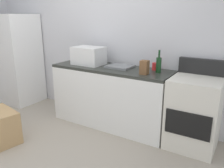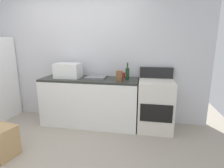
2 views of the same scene
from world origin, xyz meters
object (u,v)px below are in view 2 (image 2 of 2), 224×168
Objects in this scene: microwave at (68,70)px; stove_oven at (155,104)px; wine_bottle at (127,73)px; coffee_mug at (123,75)px; knife_block at (119,76)px.

stove_oven is at bearing 0.03° from microwave.
stove_oven is 1.73m from microwave.
stove_oven is at bearing -5.73° from wine_bottle.
wine_bottle is (1.11, 0.05, -0.03)m from microwave.
wine_bottle is 3.00× the size of coffee_mug.
microwave is 1.04m from coffee_mug.
microwave reaches higher than coffee_mug.
wine_bottle is at bearing 2.72° from microwave.
coffee_mug is at bearing 9.29° from microwave.
coffee_mug is 0.56× the size of knife_block.
microwave reaches higher than knife_block.
microwave is 1.11m from wine_bottle.
microwave is at bearing -177.28° from wine_bottle.
coffee_mug is at bearing 164.83° from stove_oven.
stove_oven is 6.11× the size of knife_block.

